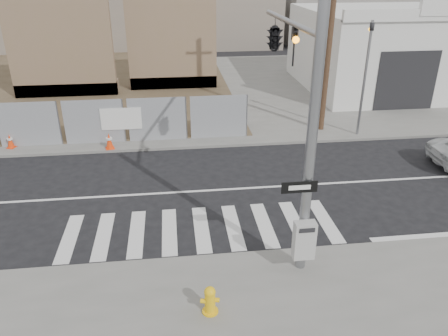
{
  "coord_description": "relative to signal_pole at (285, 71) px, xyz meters",
  "views": [
    {
      "loc": [
        -0.72,
        -14.01,
        7.56
      ],
      "look_at": [
        0.88,
        -1.09,
        1.4
      ],
      "focal_mm": 35.0,
      "sensor_mm": 36.0,
      "label": 1
    }
  ],
  "objects": [
    {
      "name": "auto_shop",
      "position": [
        11.5,
        15.01,
        -2.25
      ],
      "size": [
        12.0,
        10.2,
        5.95
      ],
      "color": "silver",
      "rests_on": "sidewalk_far"
    },
    {
      "name": "sidewalk_far",
      "position": [
        -2.49,
        16.05,
        -4.72
      ],
      "size": [
        50.0,
        20.0,
        0.12
      ],
      "primitive_type": "cube",
      "color": "slate",
      "rests_on": "ground"
    },
    {
      "name": "concrete_wall_left",
      "position": [
        -9.49,
        15.13,
        -1.4
      ],
      "size": [
        6.0,
        1.3,
        8.0
      ],
      "color": "#7C654A",
      "rests_on": "sidewalk_far"
    },
    {
      "name": "traffic_cone_c",
      "position": [
        -10.36,
        6.9,
        -4.35
      ],
      "size": [
        0.43,
        0.43,
        0.64
      ],
      "rotation": [
        0.0,
        0.0,
        -0.4
      ],
      "color": "#F43A0C",
      "rests_on": "sidewalk_far"
    },
    {
      "name": "utility_pole_right",
      "position": [
        4.01,
        7.55,
        0.42
      ],
      "size": [
        1.6,
        0.28,
        10.0
      ],
      "color": "#513625",
      "rests_on": "sidewalk_far"
    },
    {
      "name": "traffic_cone_d",
      "position": [
        -6.02,
        6.27,
        -4.31
      ],
      "size": [
        0.45,
        0.45,
        0.72
      ],
      "rotation": [
        0.0,
        0.0,
        0.25
      ],
      "color": "#FF3E0D",
      "rests_on": "sidewalk_far"
    },
    {
      "name": "fire_hydrant",
      "position": [
        -2.57,
        -4.17,
        -4.3
      ],
      "size": [
        0.47,
        0.47,
        0.72
      ],
      "rotation": [
        0.0,
        0.0,
        -0.28
      ],
      "color": "yellow",
      "rests_on": "sidewalk_near"
    },
    {
      "name": "ground",
      "position": [
        -2.49,
        2.05,
        -4.78
      ],
      "size": [
        100.0,
        100.0,
        0.0
      ],
      "primitive_type": "plane",
      "color": "black",
      "rests_on": "ground"
    },
    {
      "name": "signal_pole",
      "position": [
        0.0,
        0.0,
        0.0
      ],
      "size": [
        0.96,
        5.87,
        7.0
      ],
      "color": "gray",
      "rests_on": "sidewalk_near"
    },
    {
      "name": "concrete_wall_right",
      "position": [
        -2.99,
        16.13,
        -1.4
      ],
      "size": [
        5.5,
        1.3,
        8.0
      ],
      "color": "#7C654A",
      "rests_on": "sidewalk_far"
    },
    {
      "name": "far_signal_pole",
      "position": [
        5.51,
        6.65,
        -1.3
      ],
      "size": [
        0.16,
        0.2,
        5.6
      ],
      "color": "gray",
      "rests_on": "sidewalk_far"
    }
  ]
}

